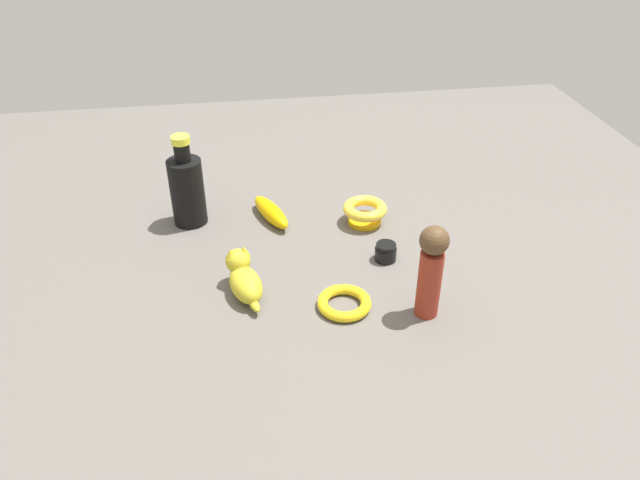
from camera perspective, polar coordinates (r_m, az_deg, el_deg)
The scene contains 8 objects.
ground at distance 1.27m, azimuth -0.00°, elevation -2.93°, with size 2.00×2.00×0.00m, color #5B5651.
person_figure_adult at distance 1.12m, azimuth 10.25°, elevation -2.61°, with size 0.06×0.06×0.19m.
banana at distance 1.44m, azimuth -4.58°, elevation 2.60°, with size 0.15×0.04×0.04m, color #E9AD05.
bangle at distance 1.18m, azimuth 2.26°, elevation -5.83°, with size 0.10×0.10×0.02m, color yellow.
nail_polish_jar at distance 1.30m, azimuth 6.11°, elevation -1.10°, with size 0.05×0.05×0.04m.
cat_figurine at distance 1.21m, azimuth -7.08°, elevation -3.50°, with size 0.08×0.14×0.09m.
bottle_tall at distance 1.42m, azimuth -12.23°, elevation 4.67°, with size 0.08×0.08×0.21m.
bowl at distance 1.42m, azimuth 4.18°, elevation 2.69°, with size 0.10×0.10×0.05m.
Camera 1 is at (-0.15, -1.01, 0.76)m, focal length 34.53 mm.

